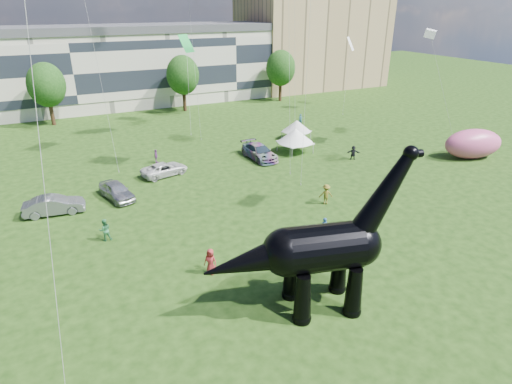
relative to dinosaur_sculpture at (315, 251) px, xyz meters
name	(u,v)px	position (x,y,z in m)	size (l,w,h in m)	color
ground	(336,321)	(0.51, -1.71, -3.77)	(220.00, 220.00, 0.00)	#16330C
terrace_row	(71,73)	(-7.49, 60.29, 2.23)	(78.00, 11.00, 12.00)	beige
apartment_block	(312,31)	(40.51, 63.29, 7.23)	(28.00, 18.00, 22.00)	tan
tree_mid_left	(46,81)	(-11.49, 51.29, 2.52)	(5.20, 5.20, 9.44)	#382314
tree_mid_right	(183,72)	(8.51, 51.29, 2.52)	(5.20, 5.20, 9.44)	#382314
tree_far_right	(281,65)	(26.51, 51.29, 2.52)	(5.20, 5.20, 9.44)	#382314
dinosaur_sculpture	(315,251)	(0.00, 0.00, 0.00)	(12.21, 4.81, 9.98)	black
car_silver	(117,191)	(-7.67, 20.63, -2.98)	(1.87, 4.65, 1.58)	#A7A7AB
car_grey	(54,205)	(-12.95, 19.84, -2.97)	(1.70, 4.87, 1.60)	slate
car_white	(165,169)	(-2.20, 24.43, -3.09)	(2.24, 4.85, 1.35)	silver
car_dark	(259,152)	(8.91, 24.65, -2.94)	(2.31, 5.68, 1.65)	#595960
gazebo_near	(295,136)	(13.77, 24.83, -1.72)	(4.53, 4.53, 2.91)	white
gazebo_far	(297,126)	(16.68, 29.33, -1.97)	(4.84, 4.84, 2.55)	silver
inflatable_pink	(473,144)	(30.98, 14.15, -2.07)	(6.78, 3.39, 3.39)	#D6538A
visitors	(217,210)	(-0.92, 12.83, -2.91)	(53.04, 45.49, 1.87)	maroon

